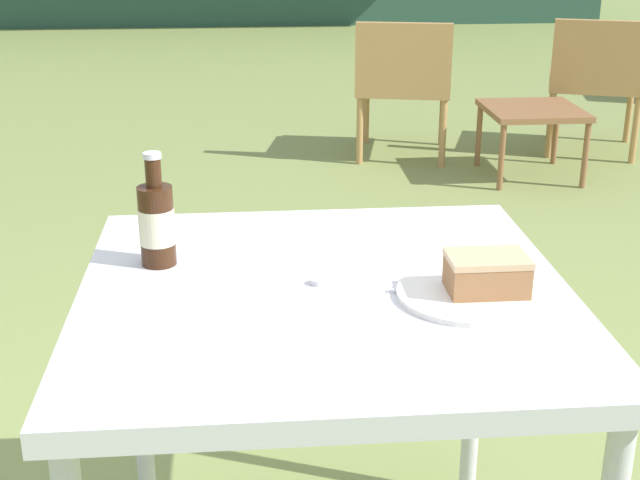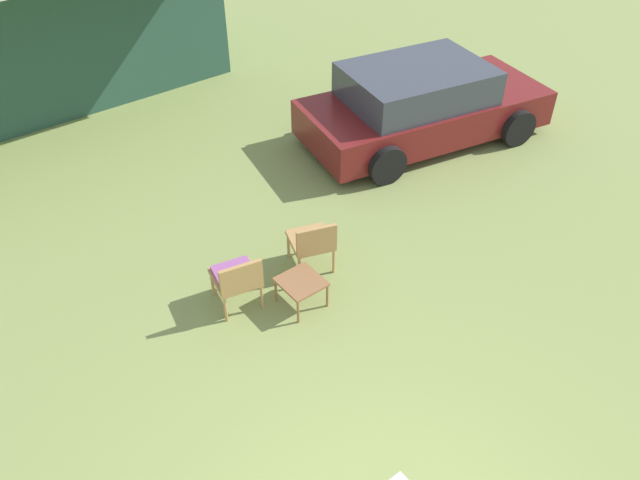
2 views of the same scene
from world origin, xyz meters
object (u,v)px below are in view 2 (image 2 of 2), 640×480
(parked_car, at_px, (422,104))
(wicker_chair_plain, at_px, (312,241))
(wicker_chair_cushioned, at_px, (237,277))
(garden_side_table, at_px, (301,283))

(parked_car, bearing_deg, wicker_chair_plain, -144.53)
(parked_car, bearing_deg, wicker_chair_cushioned, -150.10)
(wicker_chair_plain, distance_m, garden_side_table, 0.66)
(parked_car, xyz_separation_m, wicker_chair_cushioned, (-4.49, -1.50, -0.16))
(wicker_chair_cushioned, xyz_separation_m, wicker_chair_plain, (1.09, -0.02, -0.00))
(wicker_chair_cushioned, height_order, wicker_chair_plain, same)
(parked_car, xyz_separation_m, garden_side_table, (-3.89, -1.94, -0.29))
(wicker_chair_cushioned, xyz_separation_m, garden_side_table, (0.60, -0.44, -0.13))
(wicker_chair_plain, bearing_deg, wicker_chair_cushioned, 18.13)
(wicker_chair_cushioned, relative_size, wicker_chair_plain, 1.00)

